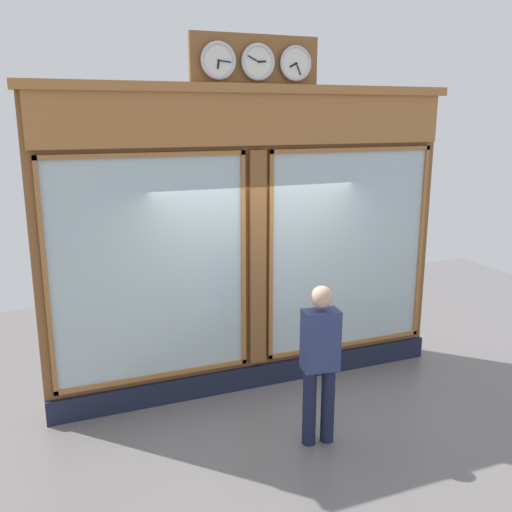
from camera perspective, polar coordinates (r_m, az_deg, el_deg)
shop_facade at (r=6.80m, az=-0.40°, el=1.57°), size 5.06×0.42×4.15m
pedestrian at (r=5.81m, az=6.43°, el=-10.20°), size 0.39×0.27×1.69m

